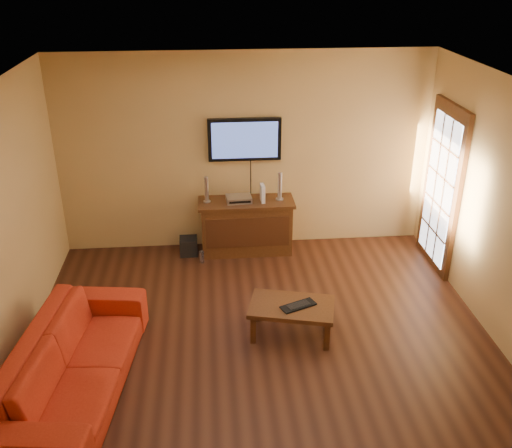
{
  "coord_description": "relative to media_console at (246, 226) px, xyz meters",
  "views": [
    {
      "loc": [
        -0.5,
        -4.81,
        3.8
      ],
      "look_at": [
        -0.0,
        0.8,
        1.1
      ],
      "focal_mm": 40.0,
      "sensor_mm": 36.0,
      "label": 1
    }
  ],
  "objects": [
    {
      "name": "ground_plane",
      "position": [
        0.01,
        -2.25,
        -0.38
      ],
      "size": [
        5.0,
        5.0,
        0.0
      ],
      "primitive_type": "plane",
      "color": "black",
      "rests_on": "ground"
    },
    {
      "name": "room_walls",
      "position": [
        0.01,
        -1.62,
        1.31
      ],
      "size": [
        5.0,
        5.0,
        5.0
      ],
      "color": "tan",
      "rests_on": "ground"
    },
    {
      "name": "french_door",
      "position": [
        2.46,
        -0.55,
        0.67
      ],
      "size": [
        0.07,
        1.02,
        2.22
      ],
      "color": "#40210E",
      "rests_on": "ground"
    },
    {
      "name": "media_console",
      "position": [
        0.0,
        0.0,
        0.0
      ],
      "size": [
        1.29,
        0.49,
        0.75
      ],
      "color": "#40210E",
      "rests_on": "ground"
    },
    {
      "name": "television",
      "position": [
        0.0,
        0.21,
        1.17
      ],
      "size": [
        0.97,
        0.08,
        0.57
      ],
      "color": "black",
      "rests_on": "ground"
    },
    {
      "name": "coffee_table",
      "position": [
        0.34,
        -1.98,
        -0.06
      ],
      "size": [
        1.0,
        0.74,
        0.38
      ],
      "color": "#40210E",
      "rests_on": "ground"
    },
    {
      "name": "sofa",
      "position": [
        -1.81,
        -2.68,
        0.06
      ],
      "size": [
        0.94,
        2.32,
        0.88
      ],
      "primitive_type": "imported",
      "rotation": [
        0.0,
        0.0,
        1.44
      ],
      "color": "#B52A14",
      "rests_on": "ground"
    },
    {
      "name": "speaker_left",
      "position": [
        -0.53,
        0.02,
        0.54
      ],
      "size": [
        0.1,
        0.1,
        0.36
      ],
      "color": "silver",
      "rests_on": "media_console"
    },
    {
      "name": "speaker_right",
      "position": [
        0.46,
        0.02,
        0.55
      ],
      "size": [
        0.11,
        0.11,
        0.39
      ],
      "color": "silver",
      "rests_on": "media_console"
    },
    {
      "name": "av_receiver",
      "position": [
        -0.1,
        0.0,
        0.41
      ],
      "size": [
        0.35,
        0.26,
        0.08
      ],
      "primitive_type": "cube",
      "rotation": [
        0.0,
        0.0,
        0.07
      ],
      "color": "silver",
      "rests_on": "media_console"
    },
    {
      "name": "game_console",
      "position": [
        0.22,
        -0.02,
        0.49
      ],
      "size": [
        0.06,
        0.17,
        0.24
      ],
      "primitive_type": "cube",
      "rotation": [
        0.0,
        0.0,
        0.06
      ],
      "color": "white",
      "rests_on": "media_console"
    },
    {
      "name": "subwoofer",
      "position": [
        -0.81,
        -0.03,
        -0.26
      ],
      "size": [
        0.24,
        0.24,
        0.24
      ],
      "primitive_type": "cube",
      "rotation": [
        0.0,
        0.0,
        0.02
      ],
      "color": "black",
      "rests_on": "ground"
    },
    {
      "name": "bottle",
      "position": [
        -0.63,
        -0.29,
        -0.29
      ],
      "size": [
        0.06,
        0.06,
        0.19
      ],
      "color": "white",
      "rests_on": "ground"
    },
    {
      "name": "keyboard",
      "position": [
        0.41,
        -2.01,
        0.01
      ],
      "size": [
        0.41,
        0.28,
        0.02
      ],
      "color": "black",
      "rests_on": "coffee_table"
    }
  ]
}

